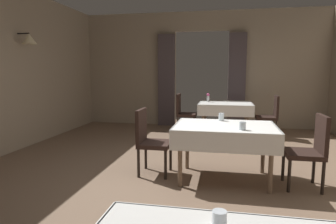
{
  "coord_description": "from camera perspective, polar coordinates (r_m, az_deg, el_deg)",
  "views": [
    {
      "loc": [
        0.62,
        -3.69,
        1.46
      ],
      "look_at": [
        -0.14,
        0.24,
        0.9
      ],
      "focal_mm": 31.36,
      "sensor_mm": 36.0,
      "label": 1
    }
  ],
  "objects": [
    {
      "name": "ground",
      "position": [
        4.02,
        1.33,
        -13.38
      ],
      "size": [
        10.08,
        10.08,
        0.0
      ],
      "primitive_type": "plane",
      "color": "#7A604C"
    },
    {
      "name": "wall_back",
      "position": [
        7.9,
        6.5,
        8.22
      ],
      "size": [
        6.4,
        0.27,
        3.0
      ],
      "color": "gray",
      "rests_on": "ground"
    },
    {
      "name": "dining_table_mid",
      "position": [
        3.99,
        10.98,
        -3.81
      ],
      "size": [
        1.33,
        0.96,
        0.75
      ],
      "color": "#7A604C",
      "rests_on": "ground"
    },
    {
      "name": "dining_table_far",
      "position": [
        6.82,
        11.1,
        1.03
      ],
      "size": [
        1.19,
        1.06,
        0.75
      ],
      "color": "#7A604C",
      "rests_on": "ground"
    },
    {
      "name": "chair_mid_left",
      "position": [
        4.19,
        -3.65,
        -5.12
      ],
      "size": [
        0.44,
        0.44,
        0.93
      ],
      "color": "black",
      "rests_on": "ground"
    },
    {
      "name": "chair_mid_right",
      "position": [
        4.07,
        25.97,
        -6.3
      ],
      "size": [
        0.44,
        0.44,
        0.93
      ],
      "color": "black",
      "rests_on": "ground"
    },
    {
      "name": "chair_far_right",
      "position": [
        6.88,
        19.26,
        -0.41
      ],
      "size": [
        0.44,
        0.44,
        0.93
      ],
      "color": "black",
      "rests_on": "ground"
    },
    {
      "name": "chair_far_left",
      "position": [
        6.99,
        3.0,
        0.14
      ],
      "size": [
        0.45,
        0.44,
        0.93
      ],
      "color": "black",
      "rests_on": "ground"
    },
    {
      "name": "glass_near_d",
      "position": [
        1.44,
        9.96,
        -19.89
      ],
      "size": [
        0.07,
        0.07,
        0.08
      ],
      "primitive_type": "cylinder",
      "color": "silver",
      "rests_on": "dining_table_near"
    },
    {
      "name": "glass_mid_a",
      "position": [
        4.29,
        10.32,
        -0.94
      ],
      "size": [
        0.08,
        0.08,
        0.11
      ],
      "primitive_type": "cylinder",
      "color": "silver",
      "rests_on": "dining_table_mid"
    },
    {
      "name": "glass_mid_b",
      "position": [
        3.68,
        14.28,
        -2.65
      ],
      "size": [
        0.08,
        0.08,
        0.1
      ],
      "primitive_type": "cylinder",
      "color": "silver",
      "rests_on": "dining_table_mid"
    },
    {
      "name": "flower_vase_far",
      "position": [
        6.91,
        7.8,
        2.87
      ],
      "size": [
        0.07,
        0.07,
        0.2
      ],
      "color": "silver",
      "rests_on": "dining_table_far"
    },
    {
      "name": "plate_far_b",
      "position": [
        7.16,
        11.18,
        2.13
      ],
      "size": [
        0.2,
        0.2,
        0.01
      ],
      "primitive_type": "cylinder",
      "color": "white",
      "rests_on": "dining_table_far"
    }
  ]
}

